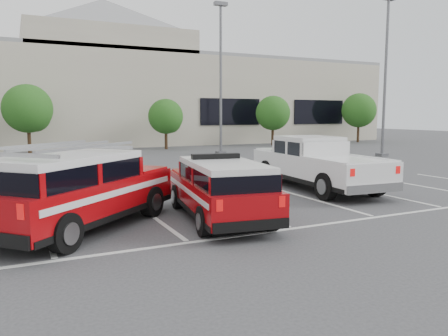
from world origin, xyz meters
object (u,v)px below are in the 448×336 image
(fire_chief_suv, at_px, (220,193))
(ladder_suv, at_px, (78,196))
(tree_right, at_px, (274,114))
(tree_mid_right, at_px, (167,118))
(convention_building, at_px, (83,94))
(tree_mid_left, at_px, (29,110))
(white_pickup, at_px, (316,168))
(light_pole_right, at_px, (385,77))
(light_pole_mid, at_px, (221,79))
(tree_far_right, at_px, (359,112))

(fire_chief_suv, xyz_separation_m, ladder_suv, (-3.50, 0.54, 0.13))
(tree_right, xyz_separation_m, ladder_suv, (-19.77, -22.71, -1.94))
(tree_mid_right, xyz_separation_m, ladder_suv, (-9.77, -22.71, -1.67))
(convention_building, bearing_deg, tree_mid_right, -63.43)
(convention_building, height_order, fire_chief_suv, convention_building)
(tree_mid_left, distance_m, tree_mid_right, 10.01)
(ladder_suv, bearing_deg, tree_right, 95.67)
(fire_chief_suv, bearing_deg, white_pickup, 36.70)
(convention_building, xyz_separation_m, light_pole_right, (15.82, -21.86, 0.47))
(convention_building, distance_m, light_pole_right, 26.99)
(tree_mid_right, height_order, ladder_suv, tree_mid_right)
(tree_mid_right, distance_m, ladder_suv, 24.78)
(ladder_suv, bearing_deg, convention_building, 128.22)
(light_pole_mid, bearing_deg, tree_mid_right, 107.52)
(convention_building, bearing_deg, light_pole_right, -54.11)
(tree_mid_left, xyz_separation_m, tree_far_right, (30.00, 0.00, 0.00))
(tree_mid_left, relative_size, white_pickup, 0.76)
(tree_mid_left, distance_m, white_pickup, 22.45)
(tree_mid_left, bearing_deg, light_pole_right, -29.95)
(tree_far_right, xyz_separation_m, fire_chief_suv, (-26.27, -23.25, -2.34))
(tree_mid_left, xyz_separation_m, tree_right, (20.00, -0.00, -0.27))
(tree_right, relative_size, tree_far_right, 0.91)
(convention_building, height_order, ladder_suv, convention_building)
(convention_building, xyz_separation_m, ladder_suv, (-4.86, -32.53, -3.89))
(tree_far_right, xyz_separation_m, ladder_suv, (-29.77, -22.71, -2.21))
(convention_building, bearing_deg, tree_mid_left, -117.40)
(tree_far_right, distance_m, light_pole_mid, 19.19)
(tree_mid_right, height_order, fire_chief_suv, tree_mid_right)
(tree_right, distance_m, light_pole_mid, 10.38)
(light_pole_right, xyz_separation_m, ladder_suv, (-20.67, -10.66, -4.36))
(ladder_suv, bearing_deg, light_pole_right, 73.99)
(tree_mid_right, bearing_deg, convention_building, 116.57)
(tree_mid_left, distance_m, ladder_suv, 22.82)
(ladder_suv, bearing_deg, light_pole_mid, 101.69)
(light_pole_mid, bearing_deg, light_pole_right, -33.69)
(convention_building, distance_m, tree_mid_left, 11.19)
(tree_mid_right, xyz_separation_m, tree_right, (10.00, 0.00, 0.27))
(light_pole_mid, relative_size, light_pole_right, 1.00)
(tree_right, xyz_separation_m, tree_far_right, (10.00, 0.00, 0.27))
(convention_building, relative_size, fire_chief_suv, 11.85)
(tree_mid_left, xyz_separation_m, light_pole_right, (20.91, -12.05, 2.14))
(tree_mid_left, relative_size, tree_far_right, 1.00)
(tree_right, height_order, ladder_suv, tree_right)
(light_pole_right, height_order, fire_chief_suv, light_pole_right)
(convention_building, bearing_deg, tree_right, -33.37)
(fire_chief_suv, height_order, white_pickup, white_pickup)
(tree_mid_right, relative_size, ladder_suv, 0.76)
(tree_mid_right, bearing_deg, tree_mid_left, 180.00)
(tree_right, height_order, light_pole_right, light_pole_right)
(ladder_suv, bearing_deg, white_pickup, 61.28)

